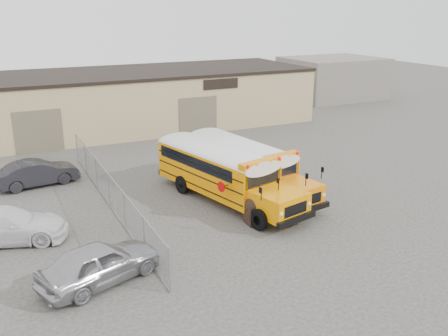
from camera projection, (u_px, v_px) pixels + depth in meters
name	position (u px, v px, depth m)	size (l,w,h in m)	color
ground	(241.00, 207.00, 25.49)	(120.00, 120.00, 0.00)	#3B3936
warehouse	(131.00, 99.00, 41.87)	(30.20, 10.20, 4.67)	tan
chainlink_fence	(109.00, 190.00, 25.29)	(0.07, 18.07, 1.81)	gray
distant_building_right	(332.00, 78.00, 55.29)	(10.00, 8.00, 4.40)	gray
school_bus_left	(161.00, 146.00, 30.44)	(4.61, 10.10, 2.87)	#F88F00
school_bus_right	(191.00, 140.00, 31.88)	(3.83, 9.76, 2.78)	orange
tarp_bundle	(255.00, 209.00, 23.42)	(1.04, 1.04, 1.41)	black
car_silver	(100.00, 263.00, 18.32)	(1.86, 4.63, 1.58)	#B3B2B7
car_white	(5.00, 225.00, 21.55)	(2.13, 5.24, 1.52)	white
car_dark	(37.00, 173.00, 28.37)	(1.57, 4.50, 1.48)	black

